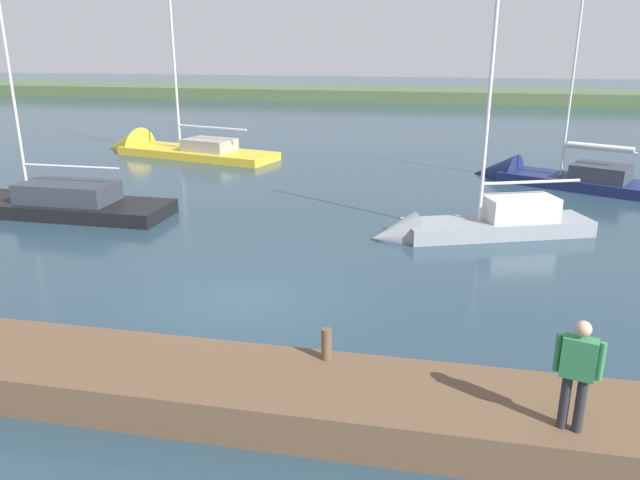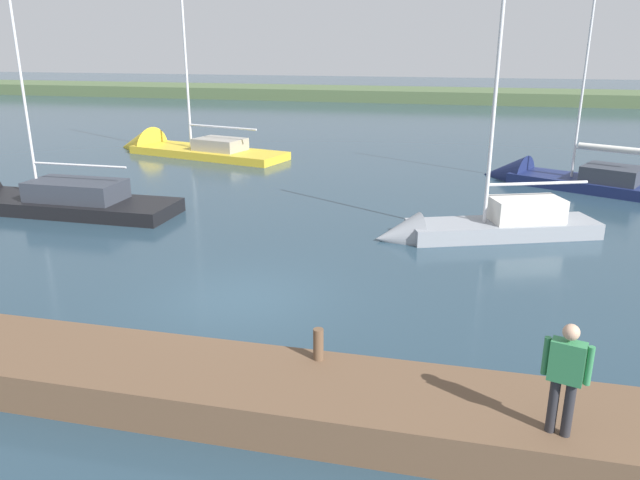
% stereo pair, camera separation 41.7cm
% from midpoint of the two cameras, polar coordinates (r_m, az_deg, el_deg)
% --- Properties ---
extents(ground_plane, '(200.00, 200.00, 0.00)m').
position_cam_midpoint_polar(ground_plane, '(14.89, -7.96, -5.64)').
color(ground_plane, '#263D4C').
extents(far_shoreline, '(180.00, 8.00, 2.40)m').
position_cam_midpoint_polar(far_shoreline, '(67.38, 7.76, 12.87)').
color(far_shoreline, '#4C603D').
rests_on(far_shoreline, ground_plane).
extents(dock_pier, '(27.44, 2.08, 0.70)m').
position_cam_midpoint_polar(dock_pier, '(11.18, -15.58, -12.68)').
color(dock_pier, brown).
rests_on(dock_pier, ground_plane).
extents(mooring_post_near, '(0.18, 0.18, 0.57)m').
position_cam_midpoint_polar(mooring_post_near, '(10.62, -0.52, -9.76)').
color(mooring_post_near, brown).
rests_on(mooring_post_near, dock_pier).
extents(sailboat_far_left, '(9.98, 2.50, 10.49)m').
position_cam_midpoint_polar(sailboat_far_left, '(25.13, -26.97, 2.82)').
color(sailboat_far_left, black).
rests_on(sailboat_far_left, ground_plane).
extents(sailboat_near_dock, '(8.34, 5.59, 10.18)m').
position_cam_midpoint_polar(sailboat_near_dock, '(28.65, 20.18, 5.24)').
color(sailboat_near_dock, navy).
rests_on(sailboat_near_dock, ground_plane).
extents(sailboat_outer_mooring, '(7.26, 4.02, 7.78)m').
position_cam_midpoint_polar(sailboat_outer_mooring, '(20.05, 13.65, 1.02)').
color(sailboat_outer_mooring, gray).
rests_on(sailboat_outer_mooring, ground_plane).
extents(sailboat_mid_channel, '(11.11, 5.26, 12.39)m').
position_cam_midpoint_polar(sailboat_mid_channel, '(35.33, -14.63, 8.03)').
color(sailboat_mid_channel, gold).
rests_on(sailboat_mid_channel, ground_plane).
extents(person_on_dock, '(0.62, 0.34, 1.69)m').
position_cam_midpoint_polar(person_on_dock, '(9.17, 21.80, -11.13)').
color(person_on_dock, '#28282D').
rests_on(person_on_dock, dock_pier).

